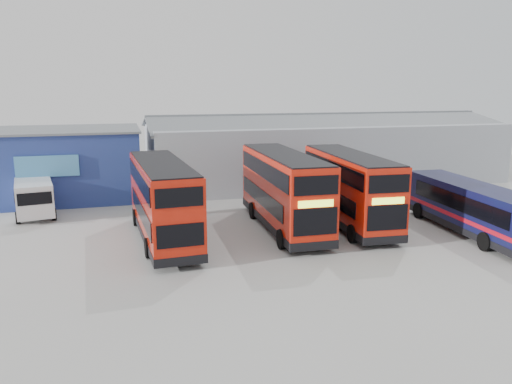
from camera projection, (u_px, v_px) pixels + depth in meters
name	position (u px, v px, depth m)	size (l,w,h in m)	color
ground_plane	(328.00, 259.00, 24.00)	(120.00, 120.00, 0.00)	#979792
office_block	(55.00, 163.00, 36.75)	(12.30, 8.32, 5.12)	navy
maintenance_shed	(321.00, 150.00, 44.40)	(30.50, 12.00, 5.89)	#999EA7
double_decker_left	(163.00, 202.00, 26.49)	(3.04, 10.25, 4.28)	red
double_decker_centre	(284.00, 192.00, 28.79)	(2.87, 10.52, 4.42)	red
double_decker_right	(349.00, 190.00, 29.66)	(3.11, 10.25, 4.27)	red
single_decker_blue	(471.00, 209.00, 27.94)	(3.09, 10.47, 2.80)	#0C1338
panel_van	(34.00, 196.00, 31.90)	(2.97, 5.60, 2.33)	silver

